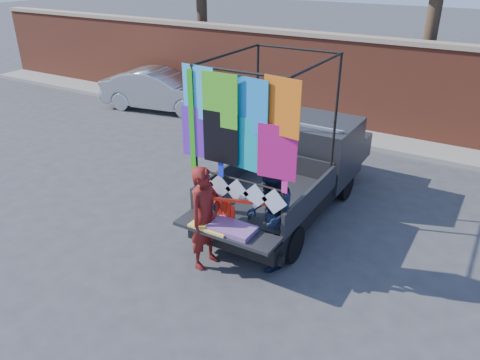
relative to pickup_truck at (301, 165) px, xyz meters
The scene contains 8 objects.
ground 2.41m from the pickup_truck, 89.66° to the right, with size 90.00×90.00×0.00m, color #38383A.
brick_wall 4.75m from the pickup_truck, 89.84° to the left, with size 30.00×0.45×2.61m.
curb 4.09m from the pickup_truck, 89.81° to the left, with size 30.00×1.20×0.12m, color gray.
pickup_truck is the anchor object (origin of this frame).
sedan 7.30m from the pickup_truck, 151.79° to the left, with size 1.35×3.86×1.27m, color silver.
woman 2.80m from the pickup_truck, 98.17° to the right, with size 0.63×0.41×1.72m, color maroon.
man 2.34m from the pickup_truck, 78.19° to the right, with size 0.90×0.70×1.86m, color #131B31.
streamer_bundle 2.54m from the pickup_truck, 91.46° to the right, with size 0.92×0.35×0.66m.
Camera 1 is at (3.29, -5.61, 4.55)m, focal length 35.00 mm.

